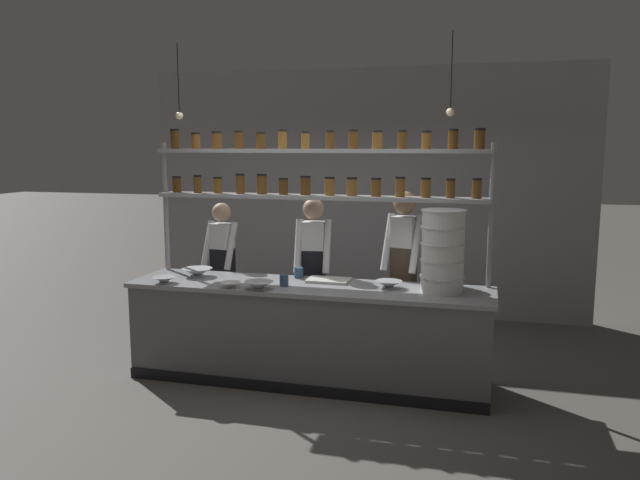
# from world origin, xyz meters

# --- Properties ---
(ground_plane) EXTENTS (40.00, 40.00, 0.00)m
(ground_plane) POSITION_xyz_m (0.00, 0.00, 0.00)
(ground_plane) COLOR #5B5651
(back_wall) EXTENTS (5.77, 0.12, 3.18)m
(back_wall) POSITION_xyz_m (0.00, 2.64, 1.59)
(back_wall) COLOR #939399
(back_wall) RESTS_ON ground_plane
(prep_counter) EXTENTS (3.37, 0.76, 0.92)m
(prep_counter) POSITION_xyz_m (0.00, -0.00, 0.46)
(prep_counter) COLOR slate
(prep_counter) RESTS_ON ground_plane
(spice_shelf_unit) EXTENTS (3.26, 0.28, 2.36)m
(spice_shelf_unit) POSITION_xyz_m (0.01, 0.33, 1.90)
(spice_shelf_unit) COLOR #999BA0
(spice_shelf_unit) RESTS_ON ground_plane
(chef_left) EXTENTS (0.39, 0.31, 1.59)m
(chef_left) POSITION_xyz_m (-1.17, 0.72, 0.91)
(chef_left) COLOR black
(chef_left) RESTS_ON ground_plane
(chef_center) EXTENTS (0.38, 0.31, 1.67)m
(chef_center) POSITION_xyz_m (-0.10, 0.55, 0.97)
(chef_center) COLOR black
(chef_center) RESTS_ON ground_plane
(chef_right) EXTENTS (0.41, 0.34, 1.76)m
(chef_right) POSITION_xyz_m (0.80, 0.60, 1.02)
(chef_right) COLOR black
(chef_right) RESTS_ON ground_plane
(container_stack) EXTENTS (0.39, 0.39, 0.73)m
(container_stack) POSITION_xyz_m (1.21, 0.03, 1.28)
(container_stack) COLOR white
(container_stack) RESTS_ON prep_counter
(cutting_board) EXTENTS (0.40, 0.26, 0.02)m
(cutting_board) POSITION_xyz_m (0.14, 0.20, 0.93)
(cutting_board) COLOR silver
(cutting_board) RESTS_ON prep_counter
(prep_bowl_near_left) EXTENTS (0.26, 0.26, 0.07)m
(prep_bowl_near_left) POSITION_xyz_m (-0.38, -0.29, 0.96)
(prep_bowl_near_left) COLOR #B2B7BC
(prep_bowl_near_left) RESTS_ON prep_counter
(prep_bowl_center_front) EXTENTS (0.25, 0.25, 0.07)m
(prep_bowl_center_front) POSITION_xyz_m (0.74, 0.06, 0.95)
(prep_bowl_center_front) COLOR #B2B7BC
(prep_bowl_center_front) RESTS_ON prep_counter
(prep_bowl_center_back) EXTENTS (0.30, 0.30, 0.08)m
(prep_bowl_center_back) POSITION_xyz_m (-1.16, 0.09, 0.96)
(prep_bowl_center_back) COLOR silver
(prep_bowl_center_back) RESTS_ON prep_counter
(prep_bowl_near_right) EXTENTS (0.22, 0.22, 0.06)m
(prep_bowl_near_right) POSITION_xyz_m (-1.33, -0.27, 0.95)
(prep_bowl_near_right) COLOR #B2B7BC
(prep_bowl_near_right) RESTS_ON prep_counter
(prep_bowl_far_left) EXTENTS (0.18, 0.18, 0.05)m
(prep_bowl_far_left) POSITION_xyz_m (-0.65, -0.28, 0.94)
(prep_bowl_far_left) COLOR silver
(prep_bowl_far_left) RESTS_ON prep_counter
(serving_cup_front) EXTENTS (0.08, 0.08, 0.11)m
(serving_cup_front) POSITION_xyz_m (-0.20, -0.10, 0.97)
(serving_cup_front) COLOR #334C70
(serving_cup_front) RESTS_ON prep_counter
(serving_cup_by_board) EXTENTS (0.09, 0.09, 0.10)m
(serving_cup_by_board) POSITION_xyz_m (-0.18, 0.28, 0.97)
(serving_cup_by_board) COLOR #334C70
(serving_cup_by_board) RESTS_ON prep_counter
(pendant_light_row) EXTENTS (2.56, 0.07, 0.69)m
(pendant_light_row) POSITION_xyz_m (-0.01, 0.00, 2.51)
(pendant_light_row) COLOR black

